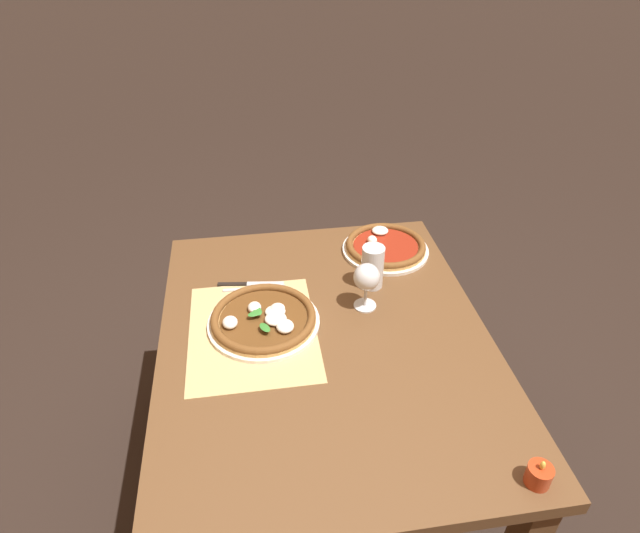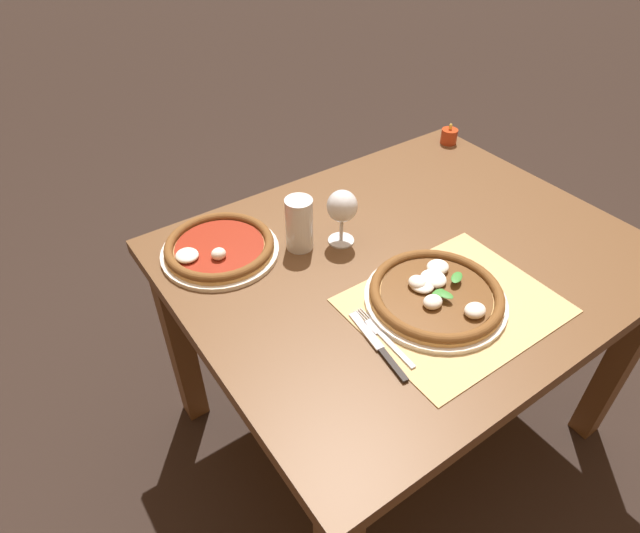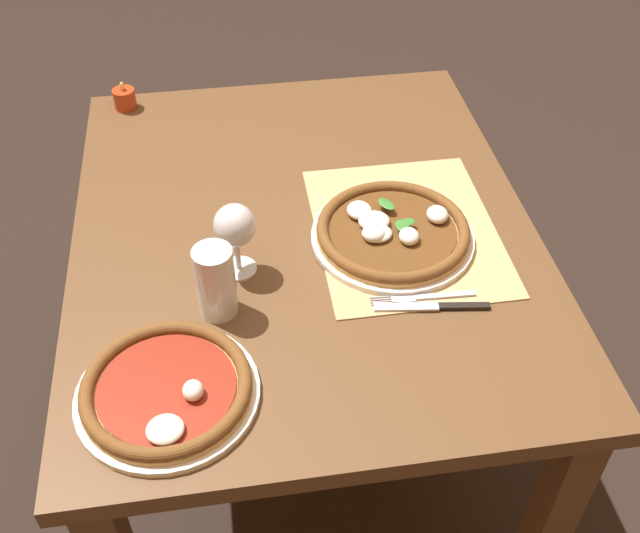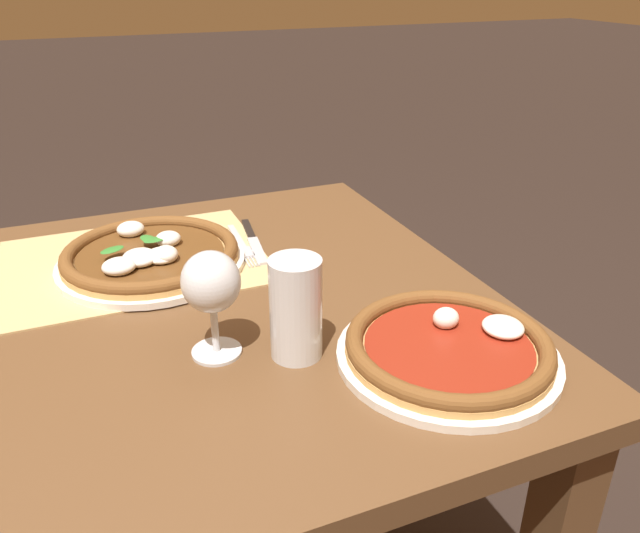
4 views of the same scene
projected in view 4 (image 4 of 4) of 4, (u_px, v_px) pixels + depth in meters
name	position (u px, v px, depth m)	size (l,w,h in m)	color
dining_table	(129.00, 378.00, 1.00)	(1.18, 0.95, 0.74)	brown
paper_placemat	(134.00, 261.00, 1.14)	(0.46, 0.37, 0.00)	tan
pizza_near	(151.00, 255.00, 1.11)	(0.33, 0.33, 0.05)	silver
pizza_far	(449.00, 348.00, 0.85)	(0.31, 0.31, 0.05)	silver
wine_glass	(211.00, 286.00, 0.83)	(0.08, 0.08, 0.16)	silver
pint_glass	(296.00, 310.00, 0.84)	(0.07, 0.07, 0.15)	silver
fork	(242.00, 245.00, 1.19)	(0.03, 0.20, 0.00)	#B7B7BC
knife	(253.00, 241.00, 1.21)	(0.05, 0.22, 0.01)	black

